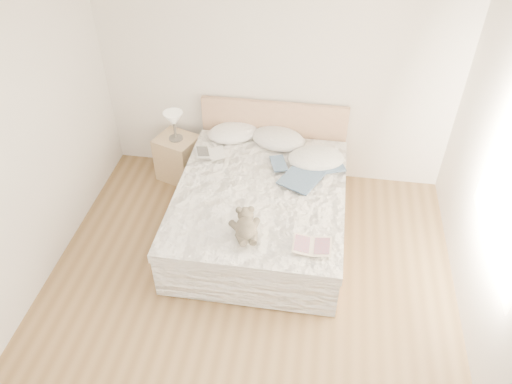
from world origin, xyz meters
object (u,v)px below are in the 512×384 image
(nightstand, at_px, (178,158))
(bed, at_px, (261,206))
(childrens_book, at_px, (312,246))
(teddy_bear, at_px, (246,234))
(photo_book, at_px, (210,153))
(table_lamp, at_px, (174,120))

(nightstand, bearing_deg, bed, -33.49)
(childrens_book, relative_size, teddy_bear, 1.01)
(photo_book, xyz_separation_m, childrens_book, (1.21, -1.24, 0.00))
(nightstand, distance_m, table_lamp, 0.53)
(childrens_book, distance_m, teddy_bear, 0.61)
(table_lamp, bearing_deg, photo_book, -32.77)
(photo_book, bearing_deg, nightstand, 126.20)
(teddy_bear, bearing_deg, bed, 70.87)
(bed, relative_size, nightstand, 3.83)
(nightstand, bearing_deg, photo_book, -33.28)
(nightstand, relative_size, table_lamp, 1.58)
(photo_book, distance_m, childrens_book, 1.73)
(table_lamp, xyz_separation_m, childrens_book, (1.70, -1.55, -0.18))
(nightstand, bearing_deg, table_lamp, -62.86)
(nightstand, relative_size, childrens_book, 1.56)
(teddy_bear, bearing_deg, photo_book, 99.92)
(teddy_bear, bearing_deg, table_lamp, 108.94)
(table_lamp, xyz_separation_m, photo_book, (0.49, -0.31, -0.18))
(bed, relative_size, teddy_bear, 6.01)
(nightstand, relative_size, teddy_bear, 1.57)
(teddy_bear, bearing_deg, childrens_book, -20.20)
(table_lamp, height_order, childrens_book, table_lamp)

